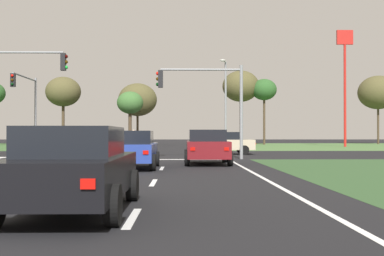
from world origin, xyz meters
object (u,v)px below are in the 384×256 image
(car_blue_eighth, at_px, (133,149))
(treeline_fifth, at_px, (241,86))
(treeline_third, at_px, (130,103))
(car_teal_second, at_px, (114,141))
(treeline_sixth, at_px, (264,90))
(car_grey_sixth, at_px, (124,140))
(treeline_second, at_px, (63,92))
(car_white_third, at_px, (104,141))
(traffic_signal_far_left, at_px, (28,98))
(traffic_signal_near_right, at_px, (209,94))
(traffic_signal_near_left, at_px, (2,82))
(fastfood_pole_sign, at_px, (345,63))
(treeline_fourth, at_px, (138,100))
(street_lamp_third, at_px, (225,99))
(pedestrian_at_median, at_px, (133,137))
(car_beige_fourth, at_px, (224,143))
(car_maroon_near, at_px, (207,147))
(car_black_seventh, at_px, (74,168))
(treeline_seventh, at_px, (378,93))

(car_blue_eighth, xyz_separation_m, treeline_fifth, (9.93, 47.70, 7.10))
(treeline_third, bearing_deg, car_teal_second, -89.04)
(treeline_fifth, bearing_deg, treeline_sixth, -17.85)
(car_grey_sixth, bearing_deg, treeline_third, -88.86)
(car_teal_second, bearing_deg, treeline_second, -63.65)
(car_white_third, relative_size, traffic_signal_far_left, 0.75)
(car_grey_sixth, relative_size, traffic_signal_far_left, 0.70)
(traffic_signal_near_right, height_order, traffic_signal_near_left, traffic_signal_near_left)
(car_white_third, height_order, traffic_signal_far_left, traffic_signal_far_left)
(fastfood_pole_sign, distance_m, treeline_fourth, 28.69)
(car_blue_eighth, bearing_deg, treeline_sixth, 74.51)
(street_lamp_third, bearing_deg, pedestrian_at_median, -156.09)
(car_beige_fourth, xyz_separation_m, treeline_fourth, (-9.08, 35.77, 5.41))
(car_maroon_near, bearing_deg, car_grey_sixth, 103.00)
(car_blue_eighth, bearing_deg, traffic_signal_near_right, 65.57)
(car_beige_fourth, height_order, treeline_third, treeline_third)
(traffic_signal_far_left, xyz_separation_m, treeline_sixth, (22.90, 28.04, 3.13))
(traffic_signal_far_left, bearing_deg, car_beige_fourth, -16.84)
(traffic_signal_far_left, xyz_separation_m, treeline_second, (-3.79, 27.57, 2.80))
(car_white_third, bearing_deg, car_black_seventh, 97.95)
(fastfood_pole_sign, distance_m, treeline_fifth, 16.25)
(car_beige_fourth, xyz_separation_m, street_lamp_third, (1.42, 14.99, 4.08))
(car_black_seventh, bearing_deg, treeline_second, 103.47)
(treeline_sixth, relative_size, treeline_seventh, 0.91)
(car_beige_fourth, bearing_deg, street_lamp_third, -5.41)
(car_teal_second, height_order, traffic_signal_near_right, traffic_signal_near_right)
(street_lamp_third, height_order, treeline_fourth, street_lamp_third)
(treeline_fourth, bearing_deg, car_beige_fourth, -75.76)
(car_grey_sixth, distance_m, car_blue_eighth, 36.78)
(car_white_third, height_order, car_blue_eighth, car_white_third)
(treeline_second, distance_m, treeline_third, 9.12)
(treeline_second, distance_m, treeline_fourth, 10.21)
(car_maroon_near, bearing_deg, street_lamp_third, 83.24)
(traffic_signal_near_right, height_order, fastfood_pole_sign, fastfood_pole_sign)
(treeline_sixth, bearing_deg, treeline_third, -175.08)
(treeline_fifth, bearing_deg, traffic_signal_far_left, -124.42)
(car_white_third, bearing_deg, car_blue_eighth, 101.76)
(car_beige_fourth, bearing_deg, treeline_fourth, 14.24)
(treeline_second, xyz_separation_m, treeline_sixth, (26.69, 0.47, 0.33))
(treeline_fourth, bearing_deg, car_maroon_near, -81.10)
(treeline_second, relative_size, treeline_third, 1.29)
(car_blue_eighth, distance_m, treeline_sixth, 48.92)
(car_blue_eighth, bearing_deg, treeline_third, 96.08)
(treeline_second, bearing_deg, car_teal_second, -63.65)
(treeline_second, bearing_deg, fastfood_pole_sign, -18.38)
(car_white_third, xyz_separation_m, treeline_second, (-9.10, 23.99, 6.18))
(traffic_signal_far_left, bearing_deg, car_grey_sixth, 73.40)
(treeline_third, relative_size, treeline_fourth, 0.82)
(car_black_seventh, distance_m, treeline_third, 56.86)
(car_grey_sixth, distance_m, treeline_sixth, 21.38)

